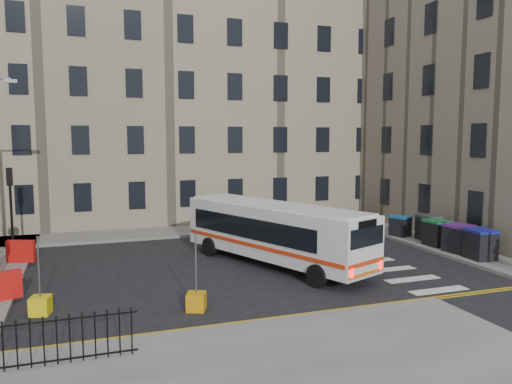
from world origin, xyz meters
TOP-DOWN VIEW (x-y plane):
  - ground at (0.00, 0.00)m, footprint 120.00×120.00m
  - pavement_north at (-6.00, 8.60)m, footprint 36.00×3.20m
  - pavement_east at (9.00, 4.00)m, footprint 2.40×26.00m
  - terrace_north at (-7.00, 15.50)m, footprint 38.30×10.80m
  - traffic_light_nw at (-12.00, 6.50)m, footprint 0.28×0.22m
  - bus at (-0.50, -0.41)m, footprint 5.92×10.10m
  - wheelie_bin_a at (8.70, -3.06)m, footprint 1.18×1.33m
  - wheelie_bin_b at (8.71, -1.59)m, footprint 1.30×1.43m
  - wheelie_bin_c at (8.75, -0.00)m, footprint 1.14×1.28m
  - wheelie_bin_d at (9.23, 1.27)m, footprint 1.32×1.45m
  - wheelie_bin_e at (8.51, 2.82)m, footprint 1.20×1.28m
  - bollard_yellow at (-10.00, -3.81)m, footprint 0.73×0.73m
  - bollard_chevron at (-5.12, -5.11)m, footprint 0.79×0.79m

SIDE VIEW (x-z plane):
  - ground at x=0.00m, z-range 0.00..0.00m
  - pavement_north at x=-6.00m, z-range 0.00..0.15m
  - pavement_east at x=9.00m, z-range 0.00..0.15m
  - bollard_yellow at x=-10.00m, z-range 0.00..0.60m
  - bollard_chevron at x=-5.12m, z-range 0.00..0.60m
  - wheelie_bin_e at x=8.51m, z-range 0.15..1.29m
  - wheelie_bin_c at x=8.75m, z-range 0.16..1.50m
  - wheelie_bin_b at x=8.71m, z-range 0.16..1.52m
  - wheelie_bin_d at x=9.23m, z-range 0.16..1.54m
  - wheelie_bin_a at x=8.70m, z-range 0.16..1.54m
  - bus at x=-0.50m, z-range 0.21..2.94m
  - traffic_light_nw at x=-12.00m, z-range 0.82..4.92m
  - terrace_north at x=-7.00m, z-range 0.02..17.22m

